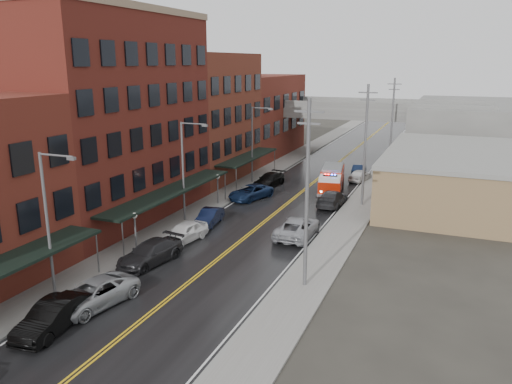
% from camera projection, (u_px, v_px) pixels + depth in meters
% --- Properties ---
extents(road, '(11.00, 160.00, 0.02)m').
position_uv_depth(road, '(278.00, 211.00, 48.20)').
color(road, black).
rests_on(road, ground).
extents(sidewalk_left, '(3.00, 160.00, 0.15)m').
position_uv_depth(sidewalk_left, '(210.00, 203.00, 50.84)').
color(sidewalk_left, slate).
rests_on(sidewalk_left, ground).
extents(sidewalk_right, '(3.00, 160.00, 0.15)m').
position_uv_depth(sidewalk_right, '(353.00, 219.00, 45.54)').
color(sidewalk_right, slate).
rests_on(sidewalk_right, ground).
extents(curb_left, '(0.30, 160.00, 0.15)m').
position_uv_depth(curb_left, '(225.00, 205.00, 50.24)').
color(curb_left, gray).
rests_on(curb_left, ground).
extents(curb_right, '(0.30, 160.00, 0.15)m').
position_uv_depth(curb_right, '(335.00, 217.00, 46.14)').
color(curb_right, gray).
rests_on(curb_right, ground).
extents(brick_building_b, '(9.00, 20.00, 18.00)m').
position_uv_depth(brick_building_b, '(112.00, 120.00, 44.47)').
color(brick_building_b, '#592117').
rests_on(brick_building_b, ground).
extents(brick_building_c, '(9.00, 15.00, 15.00)m').
position_uv_depth(brick_building_c, '(204.00, 117.00, 60.55)').
color(brick_building_c, maroon).
rests_on(brick_building_c, ground).
extents(brick_building_far, '(9.00, 20.00, 12.00)m').
position_uv_depth(brick_building_far, '(258.00, 116.00, 76.62)').
color(brick_building_far, maroon).
rests_on(brick_building_far, ground).
extents(tan_building, '(14.00, 22.00, 5.00)m').
position_uv_depth(tan_building, '(459.00, 179.00, 50.73)').
color(tan_building, '#8F734D').
rests_on(tan_building, ground).
extents(right_far_block, '(18.00, 30.00, 8.00)m').
position_uv_depth(right_far_block, '(476.00, 129.00, 76.52)').
color(right_far_block, slate).
rests_on(right_far_block, ground).
extents(awning_1, '(2.60, 18.00, 3.09)m').
position_uv_depth(awning_1, '(171.00, 191.00, 43.89)').
color(awning_1, black).
rests_on(awning_1, ground).
extents(awning_2, '(2.60, 13.00, 3.09)m').
position_uv_depth(awning_2, '(248.00, 157.00, 59.58)').
color(awning_2, black).
rests_on(awning_2, ground).
extents(globe_lamp_1, '(0.44, 0.44, 3.12)m').
position_uv_depth(globe_lamp_1, '(135.00, 223.00, 37.39)').
color(globe_lamp_1, '#59595B').
rests_on(globe_lamp_1, ground).
extents(globe_lamp_2, '(0.44, 0.44, 3.12)m').
position_uv_depth(globe_lamp_2, '(218.00, 182.00, 49.94)').
color(globe_lamp_2, '#59595B').
rests_on(globe_lamp_2, ground).
extents(street_lamp_0, '(2.64, 0.22, 9.00)m').
position_uv_depth(street_lamp_0, '(50.00, 216.00, 29.54)').
color(street_lamp_0, '#59595B').
rests_on(street_lamp_0, ground).
extents(street_lamp_1, '(2.64, 0.22, 9.00)m').
position_uv_depth(street_lamp_1, '(185.00, 165.00, 43.89)').
color(street_lamp_1, '#59595B').
rests_on(street_lamp_1, ground).
extents(street_lamp_2, '(2.64, 0.22, 9.00)m').
position_uv_depth(street_lamp_2, '(254.00, 140.00, 58.23)').
color(street_lamp_2, '#59595B').
rests_on(street_lamp_2, ground).
extents(utility_pole_0, '(1.80, 0.24, 12.00)m').
position_uv_depth(utility_pole_0, '(307.00, 192.00, 30.54)').
color(utility_pole_0, '#59595B').
rests_on(utility_pole_0, ground).
extents(utility_pole_1, '(1.80, 0.24, 12.00)m').
position_uv_depth(utility_pole_1, '(365.00, 144.00, 48.48)').
color(utility_pole_1, '#59595B').
rests_on(utility_pole_1, ground).
extents(utility_pole_2, '(1.80, 0.24, 12.00)m').
position_uv_depth(utility_pole_2, '(392.00, 122.00, 66.41)').
color(utility_pole_2, '#59595B').
rests_on(utility_pole_2, ground).
extents(overpass, '(40.00, 10.00, 7.50)m').
position_uv_depth(overpass, '(349.00, 117.00, 75.38)').
color(overpass, slate).
rests_on(overpass, ground).
extents(fire_truck, '(3.87, 7.67, 2.70)m').
position_uv_depth(fire_truck, '(332.00, 179.00, 55.18)').
color(fire_truck, '#A91D07').
rests_on(fire_truck, ground).
extents(parked_car_left_1, '(2.25, 5.10, 1.63)m').
position_uv_depth(parked_car_left_1, '(52.00, 317.00, 26.70)').
color(parked_car_left_1, black).
rests_on(parked_car_left_1, ground).
extents(parked_car_left_2, '(3.65, 6.02, 1.56)m').
position_uv_depth(parked_car_left_2, '(93.00, 294.00, 29.38)').
color(parked_car_left_2, gray).
rests_on(parked_car_left_2, ground).
extents(parked_car_left_3, '(3.11, 5.80, 1.60)m').
position_uv_depth(parked_car_left_3, '(150.00, 253.00, 35.64)').
color(parked_car_left_3, black).
rests_on(parked_car_left_3, ground).
extents(parked_car_left_4, '(2.57, 4.85, 1.57)m').
position_uv_depth(parked_car_left_4, '(184.00, 232.00, 40.00)').
color(parked_car_left_4, white).
rests_on(parked_car_left_4, ground).
extents(parked_car_left_5, '(1.98, 4.38, 1.39)m').
position_uv_depth(parked_car_left_5, '(209.00, 217.00, 44.23)').
color(parked_car_left_5, black).
rests_on(parked_car_left_5, ground).
extents(parked_car_left_6, '(4.00, 5.83, 1.48)m').
position_uv_depth(parked_car_left_6, '(251.00, 192.00, 52.40)').
color(parked_car_left_6, '#112243').
rests_on(parked_car_left_6, ground).
extents(parked_car_left_7, '(2.74, 5.38, 1.49)m').
position_uv_depth(parked_car_left_7, '(269.00, 180.00, 57.83)').
color(parked_car_left_7, black).
rests_on(parked_car_left_7, ground).
extents(parked_car_right_0, '(2.77, 5.95, 1.65)m').
position_uv_depth(parked_car_right_0, '(297.00, 228.00, 41.01)').
color(parked_car_right_0, '#999BA1').
rests_on(parked_car_right_0, ground).
extents(parked_car_right_1, '(2.37, 5.45, 1.56)m').
position_uv_depth(parked_car_right_1, '(332.00, 198.00, 49.95)').
color(parked_car_right_1, '#28282A').
rests_on(parked_car_right_1, ground).
extents(parked_car_right_2, '(2.42, 4.52, 1.46)m').
position_uv_depth(parked_car_right_2, '(360.00, 175.00, 60.25)').
color(parked_car_right_2, silver).
rests_on(parked_car_right_2, ground).
extents(parked_car_right_3, '(1.63, 4.14, 1.34)m').
position_uv_depth(parked_car_right_3, '(359.00, 169.00, 63.78)').
color(parked_car_right_3, black).
rests_on(parked_car_right_3, ground).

